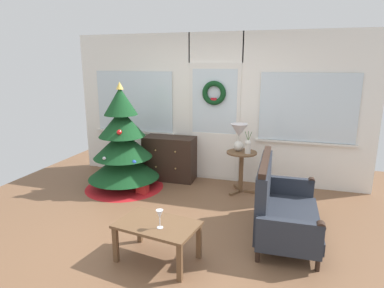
{
  "coord_description": "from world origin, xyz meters",
  "views": [
    {
      "loc": [
        1.3,
        -3.54,
        2.05
      ],
      "look_at": [
        0.05,
        0.55,
        1.0
      ],
      "focal_mm": 31.03,
      "sensor_mm": 36.0,
      "label": 1
    }
  ],
  "objects_px": {
    "table_lamp": "(239,134)",
    "flower_vase": "(248,146)",
    "settee_sofa": "(279,206)",
    "gift_box": "(143,189)",
    "coffee_table": "(157,229)",
    "christmas_tree": "(123,150)",
    "wine_glass": "(160,215)",
    "side_table": "(241,164)",
    "dresser_cabinet": "(170,158)"
  },
  "relations": [
    {
      "from": "dresser_cabinet",
      "to": "wine_glass",
      "type": "bearing_deg",
      "value": -71.43
    },
    {
      "from": "christmas_tree",
      "to": "table_lamp",
      "type": "xyz_separation_m",
      "value": [
        1.85,
        0.41,
        0.31
      ]
    },
    {
      "from": "flower_vase",
      "to": "gift_box",
      "type": "xyz_separation_m",
      "value": [
        -1.59,
        -0.49,
        -0.71
      ]
    },
    {
      "from": "side_table",
      "to": "settee_sofa",
      "type": "bearing_deg",
      "value": -62.4
    },
    {
      "from": "coffee_table",
      "to": "gift_box",
      "type": "distance_m",
      "value": 1.9
    },
    {
      "from": "dresser_cabinet",
      "to": "wine_glass",
      "type": "relative_size",
      "value": 4.66
    },
    {
      "from": "table_lamp",
      "to": "coffee_table",
      "type": "bearing_deg",
      "value": -102.41
    },
    {
      "from": "settee_sofa",
      "to": "coffee_table",
      "type": "height_order",
      "value": "settee_sofa"
    },
    {
      "from": "side_table",
      "to": "gift_box",
      "type": "bearing_deg",
      "value": -159.84
    },
    {
      "from": "christmas_tree",
      "to": "wine_glass",
      "type": "height_order",
      "value": "christmas_tree"
    },
    {
      "from": "settee_sofa",
      "to": "flower_vase",
      "type": "height_order",
      "value": "flower_vase"
    },
    {
      "from": "flower_vase",
      "to": "table_lamp",
      "type": "bearing_deg",
      "value": 147.99
    },
    {
      "from": "flower_vase",
      "to": "coffee_table",
      "type": "relative_size",
      "value": 0.38
    },
    {
      "from": "table_lamp",
      "to": "gift_box",
      "type": "bearing_deg",
      "value": -157.68
    },
    {
      "from": "gift_box",
      "to": "table_lamp",
      "type": "bearing_deg",
      "value": 22.32
    },
    {
      "from": "settee_sofa",
      "to": "side_table",
      "type": "distance_m",
      "value": 1.42
    },
    {
      "from": "coffee_table",
      "to": "wine_glass",
      "type": "xyz_separation_m",
      "value": [
        0.06,
        -0.08,
        0.2
      ]
    },
    {
      "from": "table_lamp",
      "to": "gift_box",
      "type": "relative_size",
      "value": 2.62
    },
    {
      "from": "christmas_tree",
      "to": "side_table",
      "type": "bearing_deg",
      "value": 10.88
    },
    {
      "from": "side_table",
      "to": "coffee_table",
      "type": "xyz_separation_m",
      "value": [
        -0.55,
        -2.17,
        -0.12
      ]
    },
    {
      "from": "coffee_table",
      "to": "christmas_tree",
      "type": "bearing_deg",
      "value": 127.1
    },
    {
      "from": "dresser_cabinet",
      "to": "gift_box",
      "type": "height_order",
      "value": "dresser_cabinet"
    },
    {
      "from": "settee_sofa",
      "to": "coffee_table",
      "type": "bearing_deg",
      "value": -142.58
    },
    {
      "from": "christmas_tree",
      "to": "flower_vase",
      "type": "relative_size",
      "value": 5.03
    },
    {
      "from": "christmas_tree",
      "to": "coffee_table",
      "type": "height_order",
      "value": "christmas_tree"
    },
    {
      "from": "dresser_cabinet",
      "to": "side_table",
      "type": "distance_m",
      "value": 1.34
    },
    {
      "from": "coffee_table",
      "to": "gift_box",
      "type": "xyz_separation_m",
      "value": [
        -0.94,
        1.62,
        -0.27
      ]
    },
    {
      "from": "dresser_cabinet",
      "to": "table_lamp",
      "type": "relative_size",
      "value": 2.06
    },
    {
      "from": "settee_sofa",
      "to": "gift_box",
      "type": "bearing_deg",
      "value": 161.81
    },
    {
      "from": "flower_vase",
      "to": "wine_glass",
      "type": "bearing_deg",
      "value": -104.87
    },
    {
      "from": "wine_glass",
      "to": "table_lamp",
      "type": "bearing_deg",
      "value": 79.57
    },
    {
      "from": "side_table",
      "to": "gift_box",
      "type": "relative_size",
      "value": 4.02
    },
    {
      "from": "settee_sofa",
      "to": "coffee_table",
      "type": "distance_m",
      "value": 1.51
    },
    {
      "from": "table_lamp",
      "to": "flower_vase",
      "type": "bearing_deg",
      "value": -32.01
    },
    {
      "from": "settee_sofa",
      "to": "flower_vase",
      "type": "bearing_deg",
      "value": 114.95
    },
    {
      "from": "side_table",
      "to": "wine_glass",
      "type": "height_order",
      "value": "side_table"
    },
    {
      "from": "settee_sofa",
      "to": "table_lamp",
      "type": "bearing_deg",
      "value": 118.95
    },
    {
      "from": "table_lamp",
      "to": "christmas_tree",
      "type": "bearing_deg",
      "value": -167.59
    },
    {
      "from": "settee_sofa",
      "to": "side_table",
      "type": "relative_size",
      "value": 2.11
    },
    {
      "from": "wine_glass",
      "to": "gift_box",
      "type": "height_order",
      "value": "wine_glass"
    },
    {
      "from": "coffee_table",
      "to": "dresser_cabinet",
      "type": "bearing_deg",
      "value": 107.75
    },
    {
      "from": "dresser_cabinet",
      "to": "gift_box",
      "type": "bearing_deg",
      "value": -102.23
    },
    {
      "from": "wine_glass",
      "to": "side_table",
      "type": "bearing_deg",
      "value": 77.92
    },
    {
      "from": "settee_sofa",
      "to": "table_lamp",
      "type": "relative_size",
      "value": 3.24
    },
    {
      "from": "flower_vase",
      "to": "dresser_cabinet",
      "type": "bearing_deg",
      "value": 167.93
    },
    {
      "from": "christmas_tree",
      "to": "side_table",
      "type": "distance_m",
      "value": 1.95
    },
    {
      "from": "table_lamp",
      "to": "side_table",
      "type": "bearing_deg",
      "value": -33.69
    },
    {
      "from": "settee_sofa",
      "to": "wine_glass",
      "type": "relative_size",
      "value": 7.32
    },
    {
      "from": "settee_sofa",
      "to": "side_table",
      "type": "xyz_separation_m",
      "value": [
        -0.65,
        1.25,
        0.11
      ]
    },
    {
      "from": "table_lamp",
      "to": "flower_vase",
      "type": "relative_size",
      "value": 1.26
    }
  ]
}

